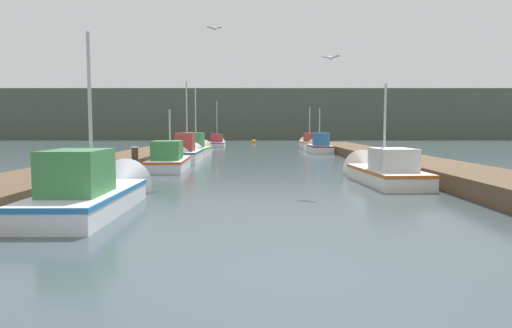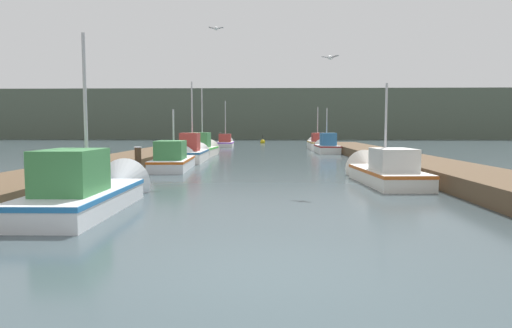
{
  "view_description": "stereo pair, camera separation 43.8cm",
  "coord_description": "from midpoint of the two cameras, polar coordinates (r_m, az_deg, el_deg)",
  "views": [
    {
      "loc": [
        -0.3,
        -5.76,
        1.92
      ],
      "look_at": [
        -0.39,
        12.74,
        0.41
      ],
      "focal_mm": 32.0,
      "sensor_mm": 36.0,
      "label": 1
    },
    {
      "loc": [
        0.14,
        -5.76,
        1.92
      ],
      "look_at": [
        -0.39,
        12.74,
        0.41
      ],
      "focal_mm": 32.0,
      "sensor_mm": 36.0,
      "label": 2
    }
  ],
  "objects": [
    {
      "name": "mooring_piling_0",
      "position": [
        19.41,
        -15.25,
        0.48
      ],
      "size": [
        0.31,
        0.31,
        1.1
      ],
      "color": "#473523",
      "rests_on": "ground_plane"
    },
    {
      "name": "mooring_piling_1",
      "position": [
        50.2,
        -5.59,
        3.2
      ],
      "size": [
        0.24,
        0.24,
        1.28
      ],
      "color": "#473523",
      "rests_on": "ground_plane"
    },
    {
      "name": "seagull_1",
      "position": [
        17.88,
        -5.67,
        16.52
      ],
      "size": [
        0.56,
        0.29,
        0.12
      ],
      "rotation": [
        0.0,
        0.0,
        3.23
      ],
      "color": "white"
    },
    {
      "name": "fishing_boat_7",
      "position": [
        44.81,
        -4.89,
        2.67
      ],
      "size": [
        1.69,
        5.05,
        4.9
      ],
      "rotation": [
        0.0,
        0.0,
        0.04
      ],
      "color": "silver",
      "rests_on": "ground_plane"
    },
    {
      "name": "fishing_boat_3",
      "position": [
        25.77,
        -8.77,
        1.42
      ],
      "size": [
        1.52,
        4.96,
        4.77
      ],
      "rotation": [
        0.0,
        0.0,
        0.02
      ],
      "color": "silver",
      "rests_on": "ground_plane"
    },
    {
      "name": "fishing_boat_1",
      "position": [
        16.41,
        14.95,
        -0.84
      ],
      "size": [
        1.87,
        5.21,
        3.88
      ],
      "rotation": [
        0.0,
        0.0,
        0.06
      ],
      "color": "silver",
      "rests_on": "ground_plane"
    },
    {
      "name": "fishing_boat_2",
      "position": [
        21.29,
        -10.93,
        0.56
      ],
      "size": [
        1.75,
        5.3,
        3.17
      ],
      "rotation": [
        0.0,
        0.0,
        0.05
      ],
      "color": "silver",
      "rests_on": "ground_plane"
    },
    {
      "name": "ground_plane",
      "position": [
        6.07,
        1.06,
        -13.78
      ],
      "size": [
        200.0,
        200.0,
        0.0
      ],
      "color": "#38474C"
    },
    {
      "name": "distant_shore_ridge",
      "position": [
        76.95,
        0.33,
        6.12
      ],
      "size": [
        120.0,
        16.0,
        7.71
      ],
      "color": "#4C5647",
      "rests_on": "ground_plane"
    },
    {
      "name": "fishing_boat_0",
      "position": [
        11.44,
        -20.12,
        -3.11
      ],
      "size": [
        1.66,
        5.37,
        4.53
      ],
      "rotation": [
        0.0,
        0.0,
        0.01
      ],
      "color": "silver",
      "rests_on": "ground_plane"
    },
    {
      "name": "fishing_boat_4",
      "position": [
        30.56,
        -7.59,
        1.93
      ],
      "size": [
        1.79,
        4.88,
        4.9
      ],
      "rotation": [
        0.0,
        0.0,
        -0.05
      ],
      "color": "silver",
      "rests_on": "ground_plane"
    },
    {
      "name": "seagull_lead",
      "position": [
        14.99,
        8.73,
        13.0
      ],
      "size": [
        0.53,
        0.38,
        0.12
      ],
      "rotation": [
        0.0,
        0.0,
        5.76
      ],
      "color": "white"
    },
    {
      "name": "channel_buoy",
      "position": [
        53.24,
        -0.28,
        2.79
      ],
      "size": [
        0.58,
        0.58,
        1.08
      ],
      "color": "gold",
      "rests_on": "ground_plane"
    },
    {
      "name": "dock_left",
      "position": [
        22.78,
        -16.43,
        0.33
      ],
      "size": [
        2.66,
        40.0,
        0.54
      ],
      "color": "brown",
      "rests_on": "ground_plane"
    },
    {
      "name": "dock_right",
      "position": [
        22.83,
        17.35,
        0.32
      ],
      "size": [
        2.66,
        40.0,
        0.54
      ],
      "color": "brown",
      "rests_on": "ground_plane"
    },
    {
      "name": "fishing_boat_5",
      "position": [
        34.24,
        7.8,
        2.21
      ],
      "size": [
        1.54,
        4.5,
        3.71
      ],
      "rotation": [
        0.0,
        0.0,
        0.01
      ],
      "color": "silver",
      "rests_on": "ground_plane"
    },
    {
      "name": "fishing_boat_6",
      "position": [
        40.24,
        6.61,
        2.58
      ],
      "size": [
        1.57,
        5.95,
        3.98
      ],
      "rotation": [
        0.0,
        0.0,
        -0.01
      ],
      "color": "silver",
      "rests_on": "ground_plane"
    }
  ]
}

